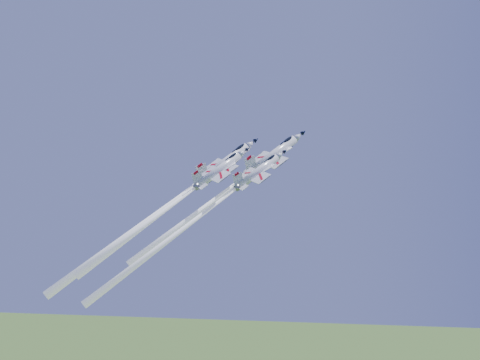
# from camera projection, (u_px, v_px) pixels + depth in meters

# --- Properties ---
(jet_lead) EXTENTS (31.13, 21.87, 32.68)m
(jet_lead) POSITION_uv_depth(u_px,v_px,m) (227.00, 190.00, 113.32)
(jet_lead) COLOR white
(jet_left) EXTENTS (34.83, 24.81, 37.35)m
(jet_left) POSITION_uv_depth(u_px,v_px,m) (165.00, 207.00, 112.44)
(jet_left) COLOR white
(jet_right) EXTENTS (31.37, 22.53, 34.07)m
(jet_right) POSITION_uv_depth(u_px,v_px,m) (197.00, 218.00, 104.75)
(jet_right) COLOR white
(jet_slot) EXTENTS (27.10, 19.12, 28.65)m
(jet_slot) POSITION_uv_depth(u_px,v_px,m) (172.00, 205.00, 104.81)
(jet_slot) COLOR white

